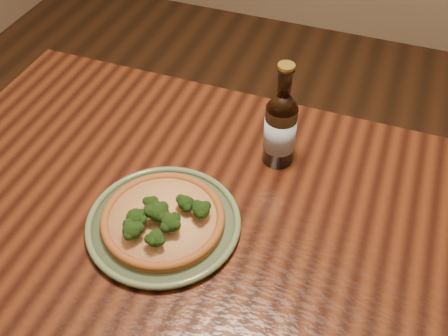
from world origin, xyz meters
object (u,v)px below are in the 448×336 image
(table, at_px, (261,268))
(beer_bottle, at_px, (280,128))
(plate, at_px, (164,223))
(pizza, at_px, (163,219))

(table, relative_size, beer_bottle, 6.20)
(plate, relative_size, pizza, 1.26)
(table, relative_size, pizza, 6.39)
(beer_bottle, bearing_deg, plate, -122.33)
(pizza, bearing_deg, plate, 107.29)
(table, distance_m, pizza, 0.24)
(pizza, relative_size, beer_bottle, 0.97)
(table, relative_size, plate, 5.08)
(pizza, bearing_deg, table, 10.08)
(table, bearing_deg, pizza, -169.92)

